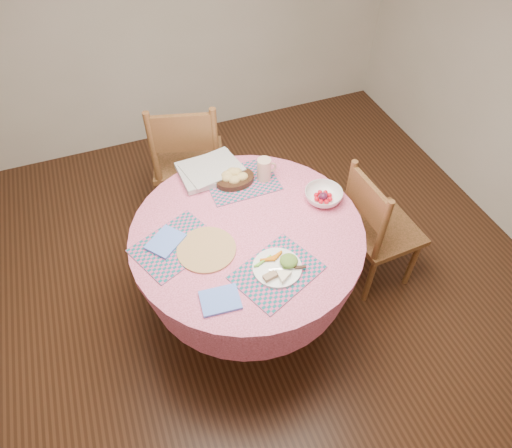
# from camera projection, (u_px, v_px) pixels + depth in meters

# --- Properties ---
(ground) EXTENTS (4.00, 4.00, 0.00)m
(ground) POSITION_uv_depth(u_px,v_px,m) (249.00, 307.00, 2.95)
(ground) COLOR #331C0F
(ground) RESTS_ON ground
(room_envelope) EXTENTS (4.01, 4.01, 2.71)m
(room_envelope) POSITION_uv_depth(u_px,v_px,m) (243.00, 57.00, 1.68)
(room_envelope) COLOR silver
(room_envelope) RESTS_ON ground
(dining_table) EXTENTS (1.24, 1.24, 0.75)m
(dining_table) POSITION_uv_depth(u_px,v_px,m) (248.00, 253.00, 2.53)
(dining_table) COLOR pink
(dining_table) RESTS_ON ground
(chair_right) EXTENTS (0.42, 0.44, 0.91)m
(chair_right) POSITION_uv_depth(u_px,v_px,m) (377.00, 228.00, 2.77)
(chair_right) COLOR brown
(chair_right) RESTS_ON ground
(chair_back) EXTENTS (0.57, 0.56, 1.02)m
(chair_back) POSITION_uv_depth(u_px,v_px,m) (188.00, 160.00, 3.11)
(chair_back) COLOR brown
(chair_back) RESTS_ON ground
(placemat_front) EXTENTS (0.49, 0.43, 0.01)m
(placemat_front) POSITION_uv_depth(u_px,v_px,m) (277.00, 272.00, 2.21)
(placemat_front) COLOR #115C63
(placemat_front) RESTS_ON dining_table
(placemat_left) EXTENTS (0.49, 0.44, 0.01)m
(placemat_left) POSITION_uv_depth(u_px,v_px,m) (175.00, 245.00, 2.32)
(placemat_left) COLOR #115C63
(placemat_left) RESTS_ON dining_table
(placemat_back) EXTENTS (0.40, 0.30, 0.01)m
(placemat_back) POSITION_uv_depth(u_px,v_px,m) (242.00, 181.00, 2.64)
(placemat_back) COLOR #115C63
(placemat_back) RESTS_ON dining_table
(wicker_trivet) EXTENTS (0.30, 0.30, 0.01)m
(wicker_trivet) POSITION_uv_depth(u_px,v_px,m) (206.00, 249.00, 2.30)
(wicker_trivet) COLOR #AC844A
(wicker_trivet) RESTS_ON dining_table
(napkin_near) EXTENTS (0.19, 0.16, 0.01)m
(napkin_near) POSITION_uv_depth(u_px,v_px,m) (220.00, 300.00, 2.09)
(napkin_near) COLOR #5D85F1
(napkin_near) RESTS_ON dining_table
(napkin_far) EXTENTS (0.23, 0.22, 0.01)m
(napkin_far) POSITION_uv_depth(u_px,v_px,m) (166.00, 242.00, 2.32)
(napkin_far) COLOR #5D85F1
(napkin_far) RESTS_ON placemat_left
(dinner_plate) EXTENTS (0.24, 0.25, 0.05)m
(dinner_plate) POSITION_uv_depth(u_px,v_px,m) (279.00, 267.00, 2.20)
(dinner_plate) COLOR white
(dinner_plate) RESTS_ON placemat_front
(bread_bowl) EXTENTS (0.23, 0.23, 0.08)m
(bread_bowl) POSITION_uv_depth(u_px,v_px,m) (234.00, 177.00, 2.61)
(bread_bowl) COLOR black
(bread_bowl) RESTS_ON placemat_back
(latte_mug) EXTENTS (0.12, 0.08, 0.14)m
(latte_mug) POSITION_uv_depth(u_px,v_px,m) (264.00, 169.00, 2.61)
(latte_mug) COLOR beige
(latte_mug) RESTS_ON placemat_back
(fruit_bowl) EXTENTS (0.28, 0.28, 0.07)m
(fruit_bowl) POSITION_uv_depth(u_px,v_px,m) (323.00, 196.00, 2.52)
(fruit_bowl) COLOR white
(fruit_bowl) RESTS_ON dining_table
(newspaper_stack) EXTENTS (0.38, 0.31, 0.04)m
(newspaper_stack) POSITION_uv_depth(u_px,v_px,m) (209.00, 170.00, 2.67)
(newspaper_stack) COLOR silver
(newspaper_stack) RESTS_ON dining_table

